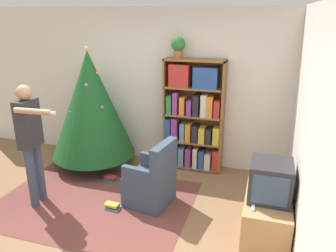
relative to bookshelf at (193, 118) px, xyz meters
The scene contains 14 objects.
ground_plane 2.18m from the bookshelf, 106.37° to the right, with size 14.00×14.00×0.00m, color #846042.
wall_back 0.73m from the bookshelf, 158.05° to the left, with size 8.00×0.10×2.60m.
wall_right 2.50m from the bookshelf, 50.68° to the right, with size 0.10×8.00×2.60m.
area_rug 2.01m from the bookshelf, 125.47° to the right, with size 2.65×1.93×0.01m.
bookshelf is the anchor object (origin of this frame).
tv_stand 2.04m from the bookshelf, 50.48° to the right, with size 0.51×0.93×0.50m.
television 1.95m from the bookshelf, 50.52° to the right, with size 0.46×0.48×0.44m.
game_remote 2.11m from the bookshelf, 58.69° to the right, with size 0.04×0.12×0.02m.
christmas_tree 1.68m from the bookshelf, 166.37° to the right, with size 1.37×1.37×2.01m.
armchair 1.40m from the bookshelf, 102.30° to the right, with size 0.65×0.64×0.92m.
standing_person 2.45m from the bookshelf, 136.27° to the right, with size 0.65×0.47×1.66m.
potted_plant 1.16m from the bookshelf, behind, with size 0.22×0.22×0.33m.
book_pile_near_tree 1.63m from the bookshelf, 143.60° to the right, with size 0.22×0.17×0.08m.
book_pile_by_chair 1.91m from the bookshelf, 115.34° to the right, with size 0.22×0.15×0.08m.
Camera 1 is at (1.66, -3.05, 2.48)m, focal length 35.00 mm.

